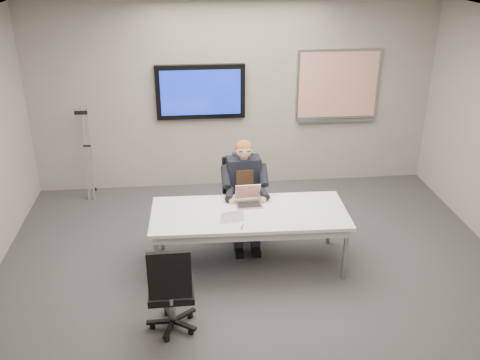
{
  "coord_description": "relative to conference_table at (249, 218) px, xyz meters",
  "views": [
    {
      "loc": [
        -0.7,
        -4.69,
        3.54
      ],
      "look_at": [
        -0.13,
        0.87,
        1.01
      ],
      "focal_mm": 40.0,
      "sensor_mm": 36.0,
      "label": 1
    }
  ],
  "objects": [
    {
      "name": "floor",
      "position": [
        0.05,
        -0.68,
        -0.61
      ],
      "size": [
        6.0,
        6.0,
        0.02
      ],
      "primitive_type": "cube",
      "color": "#3A3A3C",
      "rests_on": "ground"
    },
    {
      "name": "ceiling",
      "position": [
        0.05,
        -0.68,
        2.19
      ],
      "size": [
        6.0,
        6.0,
        0.02
      ],
      "primitive_type": "cube",
      "color": "white",
      "rests_on": "wall_back"
    },
    {
      "name": "wall_back",
      "position": [
        0.05,
        2.32,
        0.79
      ],
      "size": [
        6.0,
        0.02,
        2.8
      ],
      "primitive_type": "cube",
      "color": "gray",
      "rests_on": "ground"
    },
    {
      "name": "conference_table",
      "position": [
        0.0,
        0.0,
        0.0
      ],
      "size": [
        2.26,
        0.99,
        0.69
      ],
      "rotation": [
        0.0,
        0.0,
        -0.03
      ],
      "color": "white",
      "rests_on": "ground"
    },
    {
      "name": "tv_display",
      "position": [
        -0.45,
        2.26,
        0.89
      ],
      "size": [
        1.3,
        0.09,
        0.8
      ],
      "color": "black",
      "rests_on": "wall_back"
    },
    {
      "name": "whiteboard",
      "position": [
        1.6,
        2.29,
        0.92
      ],
      "size": [
        1.25,
        0.08,
        1.1
      ],
      "color": "#95999E",
      "rests_on": "wall_back"
    },
    {
      "name": "office_chair_far",
      "position": [
        -0.0,
        0.75,
        -0.29
      ],
      "size": [
        0.59,
        0.59,
        1.02
      ],
      "rotation": [
        0.0,
        0.0,
        0.24
      ],
      "color": "black",
      "rests_on": "ground"
    },
    {
      "name": "office_chair_near",
      "position": [
        -0.88,
        -1.11,
        -0.3
      ],
      "size": [
        0.48,
        0.48,
        1.0
      ],
      "rotation": [
        0.0,
        0.0,
        3.16
      ],
      "color": "black",
      "rests_on": "ground"
    },
    {
      "name": "seated_person",
      "position": [
        0.01,
        0.51,
        -0.08
      ],
      "size": [
        0.42,
        0.72,
        1.32
      ],
      "rotation": [
        0.0,
        0.0,
        0.07
      ],
      "color": "#1F2333",
      "rests_on": "office_chair_far"
    },
    {
      "name": "crutch",
      "position": [
        -2.12,
        2.08,
        0.09
      ],
      "size": [
        0.32,
        0.75,
        1.47
      ],
      "primitive_type": null,
      "rotation": [
        -0.24,
        0.0,
        0.18
      ],
      "color": "#B0B3B8",
      "rests_on": "ground"
    },
    {
      "name": "laptop",
      "position": [
        0.02,
        0.22,
        0.13
      ],
      "size": [
        0.31,
        0.29,
        0.21
      ],
      "rotation": [
        0.0,
        0.0,
        0.05
      ],
      "color": "#A6A6A8",
      "rests_on": "conference_table"
    },
    {
      "name": "name_tent",
      "position": [
        -0.21,
        -0.18,
        0.13
      ],
      "size": [
        0.27,
        0.13,
        0.1
      ],
      "primitive_type": null,
      "rotation": [
        0.0,
        0.0,
        0.22
      ],
      "color": "white",
      "rests_on": "conference_table"
    },
    {
      "name": "pen",
      "position": [
        -0.12,
        -0.35,
        0.08
      ],
      "size": [
        0.04,
        0.12,
        0.01
      ],
      "primitive_type": "cylinder",
      "rotation": [
        0.0,
        1.57,
        1.31
      ],
      "color": "black",
      "rests_on": "conference_table"
    }
  ]
}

